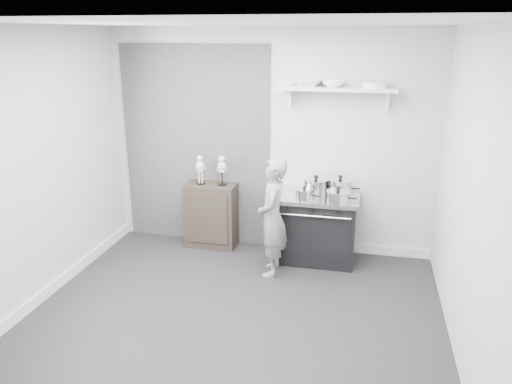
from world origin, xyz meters
TOP-DOWN VIEW (x-y plane):
  - ground at (0.00, 0.00)m, footprint 4.00×4.00m
  - room_shell at (-0.09, 0.15)m, footprint 4.02×3.62m
  - wall_shelf at (0.80, 1.68)m, footprint 1.30×0.26m
  - stove at (0.61, 1.48)m, footprint 1.01×0.63m
  - side_cabinet at (-0.71, 1.61)m, footprint 0.63×0.37m
  - child at (0.19, 1.01)m, footprint 0.37×0.52m
  - pot_back_left at (0.60, 1.58)m, footprint 0.38×0.30m
  - pot_back_right at (0.88, 1.57)m, footprint 0.37×0.29m
  - pot_front_right at (0.88, 1.28)m, footprint 0.34×0.26m
  - pot_front_center at (0.50, 1.30)m, footprint 0.29×0.20m
  - skeleton_full at (-0.84, 1.61)m, footprint 0.12×0.08m
  - skeleton_torso at (-0.56, 1.61)m, footprint 0.12×0.08m
  - bowl_large at (0.45, 1.67)m, footprint 0.33×0.33m
  - bowl_small at (0.74, 1.67)m, footprint 0.25×0.25m
  - plate_stack at (1.20, 1.67)m, footprint 0.27×0.27m

SIDE VIEW (x-z plane):
  - ground at x=0.00m, z-range 0.00..0.00m
  - stove at x=0.61m, z-range 0.00..0.81m
  - side_cabinet at x=-0.71m, z-range 0.00..0.82m
  - child at x=0.19m, z-range 0.00..1.35m
  - pot_front_center at x=0.50m, z-range 0.79..0.95m
  - pot_front_right at x=0.88m, z-range 0.79..0.97m
  - pot_back_left at x=0.60m, z-range 0.78..1.01m
  - pot_back_right at x=0.88m, z-range 0.78..1.03m
  - skeleton_full at x=-0.84m, z-range 0.82..1.24m
  - skeleton_torso at x=-0.56m, z-range 0.82..1.25m
  - room_shell at x=-0.09m, z-range 0.28..2.99m
  - wall_shelf at x=0.80m, z-range 1.89..2.13m
  - plate_stack at x=1.20m, z-range 2.04..2.10m
  - bowl_small at x=0.74m, z-range 2.04..2.12m
  - bowl_large at x=0.45m, z-range 2.04..2.12m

